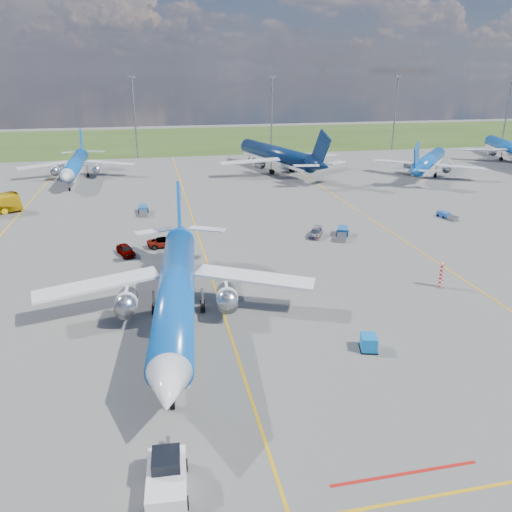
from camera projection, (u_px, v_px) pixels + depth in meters
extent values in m
plane|color=#565654|center=(233.00, 344.00, 46.49)|extent=(400.00, 400.00, 0.00)
cube|color=#2D4719|center=(167.00, 140.00, 184.09)|extent=(400.00, 80.00, 0.01)
cube|color=gold|center=(200.00, 242.00, 74.01)|extent=(0.25, 160.00, 0.02)
cube|color=gold|center=(1.00, 235.00, 77.42)|extent=(0.25, 120.00, 0.02)
cube|color=gold|center=(363.00, 214.00, 88.95)|extent=(0.25, 120.00, 0.02)
cube|color=#A5140F|center=(405.00, 474.00, 31.51)|extent=(10.00, 0.25, 0.02)
cylinder|color=slate|center=(135.00, 119.00, 141.64)|extent=(0.50, 0.50, 22.00)
cube|color=slate|center=(131.00, 77.00, 137.70)|extent=(2.20, 0.50, 0.80)
cylinder|color=slate|center=(272.00, 117.00, 149.33)|extent=(0.50, 0.50, 22.00)
cube|color=slate|center=(272.00, 77.00, 145.39)|extent=(2.20, 0.50, 0.80)
cylinder|color=slate|center=(395.00, 115.00, 157.02)|extent=(0.50, 0.50, 22.00)
cube|color=slate|center=(399.00, 76.00, 153.08)|extent=(2.20, 0.50, 0.80)
cylinder|color=slate|center=(507.00, 112.00, 164.71)|extent=(0.50, 0.50, 22.00)
cylinder|color=red|center=(441.00, 275.00, 58.31)|extent=(0.50, 0.50, 3.00)
cube|color=silver|center=(167.00, 481.00, 30.04)|extent=(2.61, 4.62, 1.39)
cube|color=black|center=(166.00, 461.00, 30.30)|extent=(1.82, 2.02, 0.96)
cube|color=slate|center=(168.00, 450.00, 32.65)|extent=(0.41, 2.58, 0.21)
cube|color=blue|center=(369.00, 343.00, 45.37)|extent=(1.79, 2.04, 1.39)
imported|color=#999999|center=(126.00, 250.00, 68.68)|extent=(3.07, 4.64, 1.47)
imported|color=#999999|center=(165.00, 242.00, 72.06)|extent=(5.35, 3.21, 1.39)
imported|color=#999999|center=(316.00, 233.00, 76.42)|extent=(3.56, 4.61, 1.25)
cube|color=#195498|center=(342.00, 231.00, 77.22)|extent=(2.58, 3.26, 1.22)
cube|color=slate|center=(341.00, 238.00, 74.61)|extent=(2.11, 2.56, 1.00)
cube|color=#1B56A7|center=(143.00, 209.00, 89.79)|extent=(1.53, 2.81, 1.19)
cube|color=slate|center=(143.00, 213.00, 87.26)|extent=(1.31, 2.17, 0.97)
cube|color=#1B47A5|center=(444.00, 215.00, 86.64)|extent=(1.58, 2.40, 0.94)
cube|color=slate|center=(453.00, 218.00, 84.75)|extent=(1.32, 1.86, 0.77)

